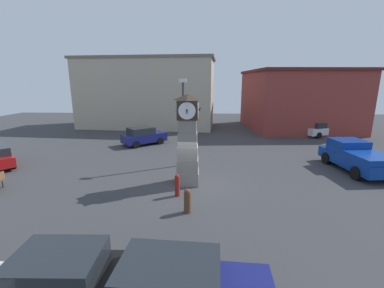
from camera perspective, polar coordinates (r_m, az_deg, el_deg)
ground_plane at (r=14.45m, az=0.02°, el=-9.07°), size 67.04×67.04×0.00m
clock_tower at (r=14.01m, az=-0.95°, el=0.44°), size 1.37×1.46×4.96m
bollard_near_tower at (r=12.94m, az=-3.31°, el=-9.10°), size 0.25×0.25×1.14m
bollard_mid_row at (r=11.40m, az=-1.04°, el=-12.45°), size 0.31×0.31×1.11m
car_near_tower at (r=7.87m, az=-25.81°, el=-25.49°), size 3.87×1.99×1.52m
car_silver_hatch at (r=23.73m, az=-10.75°, el=1.79°), size 4.08×3.82×1.61m
car_end_of_row at (r=30.37m, az=26.91°, el=3.03°), size 4.72×3.35×1.51m
pickup_truck at (r=19.46m, az=32.60°, el=-2.38°), size 2.66×5.29×1.85m
street_lamp_near_road at (r=16.95m, az=-1.97°, el=6.17°), size 0.50×0.24×5.79m
warehouse_blue_far at (r=33.40m, az=-9.88°, el=11.13°), size 17.32×8.37×8.48m
storefront_low_left at (r=33.94m, az=22.35°, el=9.09°), size 12.37×12.35×6.97m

